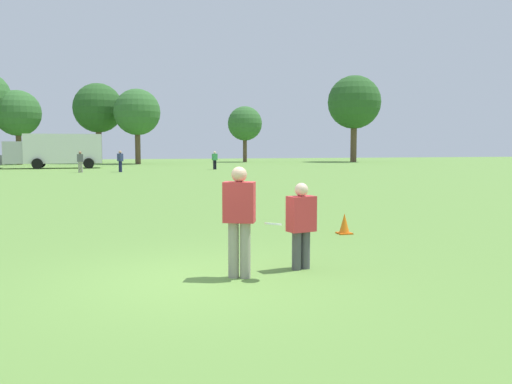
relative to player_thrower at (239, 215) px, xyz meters
name	(u,v)px	position (x,y,z in m)	size (l,w,h in m)	color
ground_plane	(196,280)	(-0.67, 0.03, -0.98)	(158.84, 158.84, 0.00)	#608C3D
player_thrower	(239,215)	(0.00, 0.00, 0.00)	(0.55, 0.44, 1.73)	gray
player_defender	(301,221)	(1.13, 0.29, -0.18)	(0.50, 0.35, 1.44)	#4C4C51
frisbee	(273,224)	(0.48, -0.23, -0.12)	(0.27, 0.27, 0.08)	white
traffic_cone	(344,224)	(3.36, 3.40, -0.75)	(0.32, 0.32, 0.48)	#D8590C
box_truck	(57,149)	(-6.48, 44.78, 0.77)	(8.54, 3.11, 3.18)	white
bystander_sideline_watcher	(120,160)	(-0.97, 35.73, -0.02)	(0.48, 0.54, 1.70)	#1E234C
bystander_far_jogger	(215,159)	(7.20, 38.46, -0.07)	(0.50, 0.40, 1.61)	black
bystander_field_marshal	(80,161)	(-3.99, 35.78, -0.04)	(0.47, 0.29, 1.66)	gray
tree_center_elm	(18,113)	(-11.52, 57.11, 4.74)	(5.12, 5.12, 8.32)	brown
tree_east_birch	(98,108)	(-2.90, 59.32, 5.62)	(5.90, 5.90, 9.59)	brown
tree_east_oak	(137,112)	(1.47, 55.26, 4.96)	(5.32, 5.32, 8.64)	brown
tree_far_east_pine	(245,124)	(15.39, 59.61, 4.00)	(4.45, 4.45, 7.24)	brown
tree_far_west_pine	(354,103)	(29.34, 56.38, 6.77)	(6.94, 6.94, 11.27)	brown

